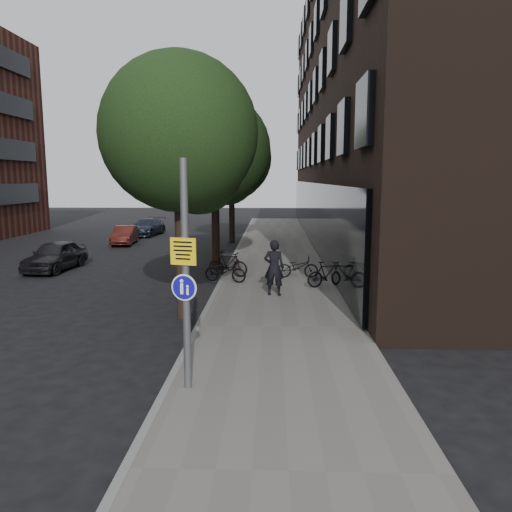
{
  "coord_description": "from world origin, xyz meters",
  "views": [
    {
      "loc": [
        0.02,
        -9.58,
        4.05
      ],
      "look_at": [
        -0.43,
        3.56,
        2.0
      ],
      "focal_mm": 35.0,
      "sensor_mm": 36.0,
      "label": 1
    }
  ],
  "objects_px": {
    "signpost": "(186,275)",
    "parked_car_near": "(55,256)",
    "parked_bike_facade_near": "(298,267)",
    "pedestrian": "(274,268)"
  },
  "relations": [
    {
      "from": "signpost",
      "to": "parked_car_near",
      "type": "xyz_separation_m",
      "value": [
        -8.08,
        12.65,
        -1.63
      ]
    },
    {
      "from": "pedestrian",
      "to": "parked_car_near",
      "type": "bearing_deg",
      "value": -18.32
    },
    {
      "from": "parked_car_near",
      "to": "parked_bike_facade_near",
      "type": "bearing_deg",
      "value": -5.45
    },
    {
      "from": "parked_car_near",
      "to": "pedestrian",
      "type": "bearing_deg",
      "value": -22.45
    },
    {
      "from": "parked_bike_facade_near",
      "to": "parked_car_near",
      "type": "relative_size",
      "value": 0.42
    },
    {
      "from": "pedestrian",
      "to": "parked_car_near",
      "type": "height_order",
      "value": "pedestrian"
    },
    {
      "from": "parked_bike_facade_near",
      "to": "parked_car_near",
      "type": "height_order",
      "value": "parked_car_near"
    },
    {
      "from": "signpost",
      "to": "parked_bike_facade_near",
      "type": "bearing_deg",
      "value": 90.78
    },
    {
      "from": "parked_bike_facade_near",
      "to": "parked_car_near",
      "type": "distance_m",
      "value": 10.85
    },
    {
      "from": "signpost",
      "to": "parked_bike_facade_near",
      "type": "xyz_separation_m",
      "value": [
        2.6,
        10.72,
        -1.74
      ]
    }
  ]
}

